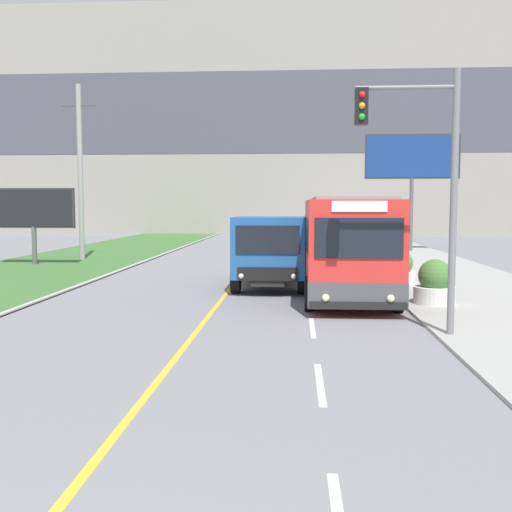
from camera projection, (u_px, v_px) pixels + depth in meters
apartment_block_background at (274, 123)px, 64.39m from camera, size 80.00×8.04×23.52m
city_bus at (349, 250)px, 18.24m from camera, size 2.73×5.75×3.21m
dump_truck at (270, 253)px, 21.21m from camera, size 2.53×6.43×2.59m
car_distant at (325, 242)px, 37.68m from camera, size 1.80×4.30×1.45m
utility_pole_far at (80, 172)px, 32.55m from camera, size 1.80×0.28×9.48m
traffic_light_mast at (425, 169)px, 13.24m from camera, size 2.28×0.32×5.96m
billboard_large at (412, 161)px, 37.64m from camera, size 5.91×0.24×7.43m
billboard_small at (33, 210)px, 29.70m from camera, size 4.18×0.24×3.83m
planter_round_near at (435, 284)px, 17.63m from camera, size 1.22×1.22×1.32m
planter_round_second at (401, 269)px, 22.17m from camera, size 1.10×1.10×1.20m
planter_round_third at (385, 258)px, 26.68m from camera, size 1.08×1.08×1.22m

